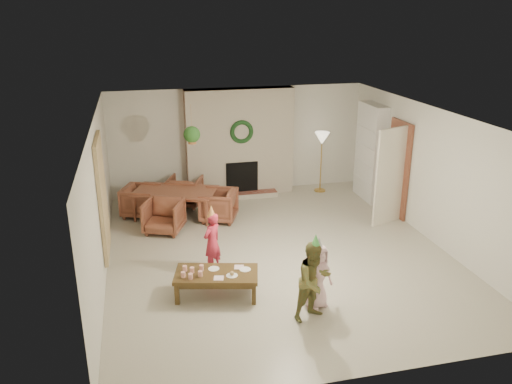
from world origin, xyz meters
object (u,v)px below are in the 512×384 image
object	(u,v)px
child_red	(212,242)
child_pink	(318,276)
dining_table	(175,204)
coffee_table_top	(216,274)
dining_chair_left	(141,201)
dining_chair_near	(164,216)
dining_chair_far	(185,191)
dining_chair_right	(218,205)
child_plaid	(314,281)

from	to	relation	value
child_red	child_pink	distance (m)	1.98
dining_table	coffee_table_top	world-z (taller)	dining_table
child_pink	coffee_table_top	bearing A→B (deg)	132.98
dining_chair_left	child_red	world-z (taller)	child_red
dining_chair_left	coffee_table_top	xyz separation A→B (m)	(1.04, -3.60, 0.03)
dining_chair_left	child_pink	xyz separation A→B (m)	(2.43, -4.25, 0.17)
dining_chair_left	child_pink	bearing A→B (deg)	-128.29
dining_chair_near	coffee_table_top	world-z (taller)	dining_chair_near
dining_chair_far	dining_chair_right	world-z (taller)	same
dining_table	dining_chair_far	bearing A→B (deg)	90.00
dining_chair_right	child_red	size ratio (longest dim) A/B	0.70
dining_chair_left	dining_chair_right	distance (m)	1.68
dining_chair_left	coffee_table_top	world-z (taller)	dining_chair_left
dining_chair_far	child_pink	distance (m)	4.89
dining_chair_left	child_pink	size ratio (longest dim) A/B	0.73
dining_chair_near	coffee_table_top	bearing A→B (deg)	-54.70
dining_chair_left	child_pink	world-z (taller)	child_pink
dining_chair_left	child_plaid	distance (m)	5.06
dining_chair_left	child_plaid	size ratio (longest dim) A/B	0.62
child_red	child_plaid	bearing A→B (deg)	82.94
dining_chair_near	child_plaid	size ratio (longest dim) A/B	0.62
child_red	child_pink	size ratio (longest dim) A/B	1.04
coffee_table_top	child_red	world-z (taller)	child_red
dining_chair_right	coffee_table_top	xyz separation A→B (m)	(-0.52, -2.97, 0.03)
dining_chair_far	child_plaid	xyz separation A→B (m)	(1.30, -4.93, 0.25)
child_red	dining_chair_far	bearing A→B (deg)	-128.89
child_red	child_pink	world-z (taller)	child_red
dining_chair_far	child_red	world-z (taller)	child_red
dining_table	child_red	bearing A→B (deg)	-58.79
dining_table	coffee_table_top	xyz separation A→B (m)	(0.34, -3.32, 0.06)
dining_table	dining_chair_right	size ratio (longest dim) A/B	2.34
dining_chair_far	coffee_table_top	xyz separation A→B (m)	(0.06, -4.01, 0.03)
dining_chair_right	coffee_table_top	size ratio (longest dim) A/B	0.58
child_plaid	child_pink	xyz separation A→B (m)	(0.15, 0.27, -0.09)
child_plaid	dining_table	bearing A→B (deg)	89.64
dining_table	dining_chair_right	distance (m)	0.94
dining_chair_left	child_red	size ratio (longest dim) A/B	0.70
dining_chair_right	child_pink	world-z (taller)	child_pink
dining_table	dining_chair_left	world-z (taller)	dining_chair_left
dining_chair_far	child_plaid	bearing A→B (deg)	126.77
dining_chair_near	child_red	world-z (taller)	child_red
dining_table	child_pink	xyz separation A→B (m)	(1.74, -3.97, 0.20)
dining_chair_near	dining_chair_right	world-z (taller)	same
dining_table	dining_chair_right	world-z (taller)	dining_chair_right
coffee_table_top	child_pink	size ratio (longest dim) A/B	1.27
dining_chair_far	child_pink	world-z (taller)	child_pink
dining_chair_left	child_plaid	world-z (taller)	child_plaid
child_plaid	dining_chair_left	bearing A→B (deg)	95.90
child_plaid	child_pink	size ratio (longest dim) A/B	1.17
dining_chair_near	child_pink	size ratio (longest dim) A/B	0.73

